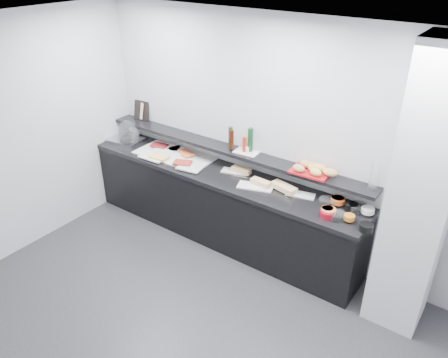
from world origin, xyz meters
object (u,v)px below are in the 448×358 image
Objects in this scene: condiment_tray at (246,152)px; bread_tray at (311,172)px; sandwich_plate_mid at (255,187)px; framed_print at (142,110)px; cloche_base at (125,140)px; carafe at (374,176)px.

bread_tray is (0.82, -0.02, 0.00)m from condiment_tray.
sandwich_plate_mid is 1.50× the size of framed_print.
cloche_base is 1.57× the size of carafe.
framed_print is 0.87× the size of carafe.
condiment_tray is 0.69× the size of bread_tray.
cloche_base is at bearing -178.58° from bread_tray.
bread_tray is at bearing -9.31° from framed_print.
cloche_base is 1.81× the size of framed_print.
cloche_base is at bearing -176.37° from carafe.
condiment_tray is at bearing 179.95° from carafe.
framed_print is 3.21m from carafe.
sandwich_plate_mid is 1.30× the size of carafe.
sandwich_plate_mid is 1.39× the size of condiment_tray.
bread_tray is (2.56, -0.09, -0.12)m from framed_print.
carafe is (0.65, 0.02, 0.14)m from bread_tray.
carafe is (1.47, -0.00, 0.14)m from condiment_tray.
framed_print is 2.57m from bread_tray.
framed_print reaches higher than bread_tray.
framed_print is at bearing 172.65° from condiment_tray.
condiment_tray is (1.83, 0.21, 0.24)m from cloche_base.
carafe reaches higher than condiment_tray.
framed_print is at bearing 65.26° from cloche_base.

